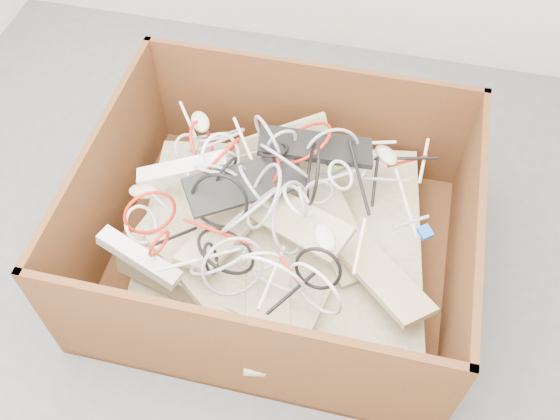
% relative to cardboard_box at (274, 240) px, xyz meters
% --- Properties ---
extents(ground, '(3.00, 3.00, 0.00)m').
position_rel_cardboard_box_xyz_m(ground, '(-0.21, -0.17, -0.13)').
color(ground, '#4B4B4E').
rests_on(ground, ground).
extents(cardboard_box, '(1.31, 1.09, 0.56)m').
position_rel_cardboard_box_xyz_m(cardboard_box, '(0.00, 0.00, 0.00)').
color(cardboard_box, '#3E1E0F').
rests_on(cardboard_box, ground).
extents(keyboard_pile, '(1.06, 1.01, 0.34)m').
position_rel_cardboard_box_xyz_m(keyboard_pile, '(0.01, -0.01, 0.15)').
color(keyboard_pile, '#C5BD8B').
rests_on(keyboard_pile, cardboard_box).
extents(mice_scatter, '(0.94, 0.68, 0.21)m').
position_rel_cardboard_box_xyz_m(mice_scatter, '(-0.09, 0.04, 0.23)').
color(mice_scatter, '#BFB69A').
rests_on(mice_scatter, keyboard_pile).
extents(power_strip_left, '(0.34, 0.15, 0.14)m').
position_rel_cardboard_box_xyz_m(power_strip_left, '(-0.34, 0.06, 0.25)').
color(power_strip_left, silver).
rests_on(power_strip_left, keyboard_pile).
extents(power_strip_right, '(0.31, 0.15, 0.10)m').
position_rel_cardboard_box_xyz_m(power_strip_right, '(-0.38, -0.29, 0.19)').
color(power_strip_right, silver).
rests_on(power_strip_right, keyboard_pile).
extents(vga_plug, '(0.06, 0.06, 0.03)m').
position_rel_cardboard_box_xyz_m(vga_plug, '(0.52, -0.01, 0.24)').
color(vga_plug, blue).
rests_on(vga_plug, keyboard_pile).
extents(cable_tangle, '(1.11, 0.90, 0.43)m').
position_rel_cardboard_box_xyz_m(cable_tangle, '(-0.06, -0.00, 0.26)').
color(cable_tangle, red).
rests_on(cable_tangle, keyboard_pile).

